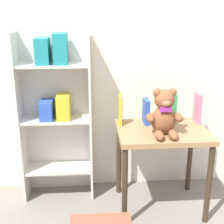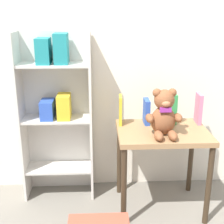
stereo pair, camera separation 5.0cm
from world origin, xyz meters
name	(u,v)px [view 2 (the right image)]	position (x,y,z in m)	size (l,w,h in m)	color
wall_back	(149,38)	(0.00, 1.53, 1.25)	(4.80, 0.06, 2.50)	silver
bookshelf_side	(57,106)	(-0.73, 1.39, 0.75)	(0.55, 0.24, 1.32)	beige
display_table	(162,143)	(0.05, 1.14, 0.54)	(0.65, 0.49, 0.64)	#9E754C
teddy_bear	(164,114)	(0.04, 1.05, 0.79)	(0.25, 0.23, 0.33)	brown
book_standing_yellow	(120,110)	(-0.24, 1.29, 0.75)	(0.02, 0.13, 0.22)	gold
book_standing_blue	(146,111)	(-0.04, 1.29, 0.73)	(0.04, 0.13, 0.19)	#2D51B7
book_standing_green	(172,108)	(0.15, 1.29, 0.75)	(0.04, 0.12, 0.23)	#33934C
book_standing_pink	(199,109)	(0.35, 1.27, 0.75)	(0.03, 0.12, 0.23)	#D17093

